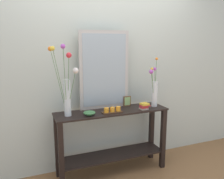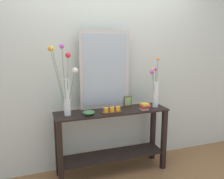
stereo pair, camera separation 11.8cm
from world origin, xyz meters
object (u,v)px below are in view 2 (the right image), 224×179
at_px(console_table, 112,135).
at_px(picture_frame_small, 128,101).
at_px(vase_right, 155,90).
at_px(decorative_bowl, 89,112).
at_px(candle_tray, 112,110).
at_px(mirror_leaning, 105,70).
at_px(book_stack, 145,106).
at_px(tall_vase_left, 66,88).

height_order(console_table, picture_frame_small, picture_frame_small).
xyz_separation_m(vase_right, decorative_bowl, (-0.88, -0.06, -0.18)).
bearing_deg(vase_right, candle_tray, -173.95).
bearing_deg(mirror_leaning, vase_right, -15.26).
height_order(mirror_leaning, candle_tray, mirror_leaning).
height_order(vase_right, candle_tray, vase_right).
bearing_deg(mirror_leaning, picture_frame_small, -5.70).
relative_size(mirror_leaning, vase_right, 1.53).
height_order(decorative_bowl, book_stack, book_stack).
bearing_deg(console_table, book_stack, -14.20).
relative_size(vase_right, decorative_bowl, 4.47).
relative_size(tall_vase_left, candle_tray, 3.25).
relative_size(tall_vase_left, book_stack, 6.81).
bearing_deg(mirror_leaning, console_table, -75.31).
distance_m(candle_tray, book_stack, 0.42).
distance_m(vase_right, decorative_bowl, 0.90).
height_order(console_table, decorative_bowl, decorative_bowl).
bearing_deg(console_table, tall_vase_left, -177.54).
bearing_deg(picture_frame_small, vase_right, -23.57).
bearing_deg(vase_right, book_stack, -156.65).
height_order(tall_vase_left, vase_right, tall_vase_left).
bearing_deg(tall_vase_left, book_stack, -4.61).
relative_size(vase_right, picture_frame_small, 4.78).
xyz_separation_m(tall_vase_left, candle_tray, (0.51, -0.06, -0.29)).
xyz_separation_m(console_table, vase_right, (0.57, -0.02, 0.53)).
relative_size(console_table, candle_tray, 5.64).
distance_m(candle_tray, picture_frame_small, 0.35).
height_order(picture_frame_small, book_stack, picture_frame_small).
xyz_separation_m(mirror_leaning, decorative_bowl, (-0.27, -0.23, -0.45)).
xyz_separation_m(console_table, book_stack, (0.39, -0.10, 0.35)).
bearing_deg(picture_frame_small, mirror_leaning, 174.30).
height_order(mirror_leaning, vase_right, mirror_leaning).
xyz_separation_m(console_table, candle_tray, (-0.03, -0.08, 0.34)).
bearing_deg(picture_frame_small, candle_tray, -144.95).
distance_m(console_table, mirror_leaning, 0.80).
bearing_deg(decorative_bowl, book_stack, -1.80).
relative_size(mirror_leaning, tall_vase_left, 1.20).
xyz_separation_m(vase_right, picture_frame_small, (-0.31, 0.14, -0.15)).
xyz_separation_m(vase_right, candle_tray, (-0.60, -0.06, -0.18)).
bearing_deg(candle_tray, mirror_leaning, 92.74).
height_order(console_table, candle_tray, candle_tray).
height_order(mirror_leaning, book_stack, mirror_leaning).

